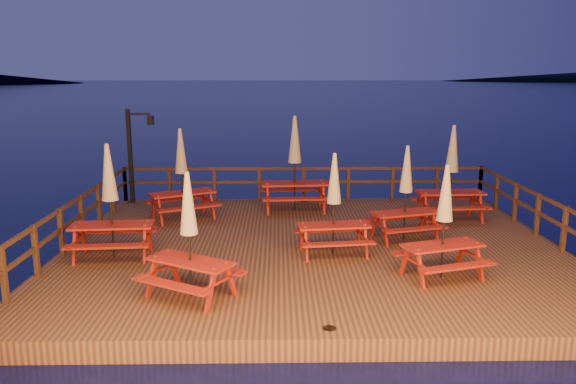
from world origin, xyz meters
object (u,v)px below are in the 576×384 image
Objects in this scene: picnic_table_1 at (444,220)px; picnic_table_2 at (295,162)px; lamp_post at (135,147)px; picnic_table_0 at (451,171)px.

picnic_table_2 reaches higher than picnic_table_1.
lamp_post is 1.04× the size of picnic_table_2.
picnic_table_0 is 4.86m from picnic_table_1.
lamp_post is 1.11× the size of picnic_table_0.
picnic_table_1 is 0.82× the size of picnic_table_2.
picnic_table_1 is at bearing -40.84° from lamp_post.
picnic_table_2 reaches higher than picnic_table_0.
lamp_post is 10.47m from picnic_table_1.
lamp_post reaches higher than picnic_table_1.
picnic_table_2 is (5.05, -1.11, -0.30)m from lamp_post.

